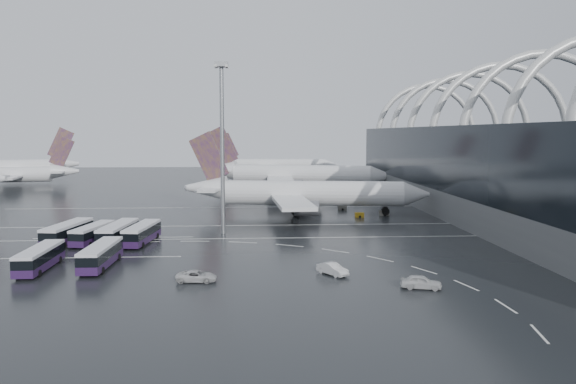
{
  "coord_description": "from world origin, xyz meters",
  "views": [
    {
      "loc": [
        1.24,
        -99.69,
        18.47
      ],
      "look_at": [
        7.59,
        9.26,
        7.0
      ],
      "focal_mm": 35.0,
      "sensor_mm": 36.0,
      "label": 1
    }
  ],
  "objects": [
    {
      "name": "lane_marking_mid",
      "position": [
        0.0,
        12.0,
        0.01
      ],
      "size": [
        120.0,
        0.25,
        0.01
      ],
      "primitive_type": "cube",
      "color": "silver",
      "rests_on": "ground"
    },
    {
      "name": "bus_row_near_a",
      "position": [
        -30.48,
        -4.35,
        1.84
      ],
      "size": [
        5.03,
        13.9,
        3.35
      ],
      "rotation": [
        0.0,
        0.0,
        1.42
      ],
      "color": "#2A123A",
      "rests_on": "ground"
    },
    {
      "name": "bus_row_far_c",
      "position": [
        -20.21,
        -22.07,
        1.72
      ],
      "size": [
        3.27,
        12.79,
        3.13
      ],
      "rotation": [
        0.0,
        0.0,
        1.55
      ],
      "color": "#2A123A",
      "rests_on": "ground"
    },
    {
      "name": "lane_marking_far",
      "position": [
        0.0,
        40.0,
        0.01
      ],
      "size": [
        120.0,
        0.25,
        0.01
      ],
      "primitive_type": "cube",
      "color": "silver",
      "rests_on": "ground"
    },
    {
      "name": "jet_remote_mid",
      "position": [
        -78.61,
        93.96,
        4.56
      ],
      "size": [
        40.56,
        32.79,
        17.65
      ],
      "rotation": [
        0.0,
        0.0,
        3.31
      ],
      "color": "silver",
      "rests_on": "ground"
    },
    {
      "name": "bus_bay_line_south",
      "position": [
        -24.0,
        -16.0,
        0.01
      ],
      "size": [
        28.0,
        0.25,
        0.01
      ],
      "primitive_type": "cube",
      "color": "silver",
      "rests_on": "ground"
    },
    {
      "name": "terminal",
      "position": [
        61.56,
        19.84,
        10.87
      ],
      "size": [
        42.0,
        160.0,
        34.9
      ],
      "color": "#525557",
      "rests_on": "ground"
    },
    {
      "name": "airliner_gate_c",
      "position": [
        9.11,
        138.53,
        4.68
      ],
      "size": [
        52.55,
        48.27,
        18.71
      ],
      "rotation": [
        0.0,
        0.0,
        -0.09
      ],
      "color": "silver",
      "rests_on": "ground"
    },
    {
      "name": "lane_marking_near",
      "position": [
        0.0,
        -2.0,
        0.01
      ],
      "size": [
        120.0,
        0.25,
        0.01
      ],
      "primitive_type": "cube",
      "color": "silver",
      "rests_on": "ground"
    },
    {
      "name": "van_curve_c",
      "position": [
        11.24,
        -28.27,
        0.78
      ],
      "size": [
        4.08,
        4.8,
        1.55
      ],
      "primitive_type": "imported",
      "rotation": [
        0.0,
        0.0,
        0.62
      ],
      "color": "silver",
      "rests_on": "ground"
    },
    {
      "name": "bus_bay_line_north",
      "position": [
        -24.0,
        0.0,
        0.01
      ],
      "size": [
        28.0,
        0.25,
        0.01
      ],
      "primitive_type": "cube",
      "color": "silver",
      "rests_on": "ground"
    },
    {
      "name": "bus_row_near_d",
      "position": [
        -17.91,
        -5.28,
        1.74
      ],
      "size": [
        4.33,
        13.1,
        3.17
      ],
      "rotation": [
        0.0,
        0.0,
        1.46
      ],
      "color": "#2A123A",
      "rests_on": "ground"
    },
    {
      "name": "van_curve_b",
      "position": [
        20.88,
        -35.44,
        0.82
      ],
      "size": [
        5.15,
        3.07,
        1.64
      ],
      "primitive_type": "imported",
      "rotation": [
        0.0,
        0.0,
        1.32
      ],
      "color": "silver",
      "rests_on": "ground"
    },
    {
      "name": "airliner_main",
      "position": [
        11.52,
        26.76,
        4.74
      ],
      "size": [
        55.88,
        48.52,
        18.93
      ],
      "rotation": [
        0.0,
        0.0,
        -0.15
      ],
      "color": "silver",
      "rests_on": "ground"
    },
    {
      "name": "gse_cart_belly_a",
      "position": [
        24.09,
        21.45,
        0.52
      ],
      "size": [
        1.91,
        1.13,
        1.04
      ],
      "primitive_type": "cube",
      "color": "#A97F16",
      "rests_on": "ground"
    },
    {
      "name": "bus_row_near_b",
      "position": [
        -26.27,
        -4.33,
        1.64
      ],
      "size": [
        4.85,
        12.41,
        2.98
      ],
      "rotation": [
        0.0,
        0.0,
        1.39
      ],
      "color": "#2A123A",
      "rests_on": "ground"
    },
    {
      "name": "gse_cart_belly_d",
      "position": [
        30.2,
        24.01,
        0.57
      ],
      "size": [
        2.09,
        1.24,
        1.14
      ],
      "primitive_type": "cube",
      "color": "slate",
      "rests_on": "ground"
    },
    {
      "name": "bus_row_far_a",
      "position": [
        -28.03,
        -23.25,
        1.67
      ],
      "size": [
        3.06,
        12.39,
        3.04
      ],
      "rotation": [
        0.0,
        0.0,
        1.58
      ],
      "color": "#2A123A",
      "rests_on": "ground"
    },
    {
      "name": "van_curve_a",
      "position": [
        -6.19,
        -30.73,
        0.7
      ],
      "size": [
        5.22,
        2.69,
        1.41
      ],
      "primitive_type": "imported",
      "rotation": [
        0.0,
        0.0,
        1.5
      ],
      "color": "silver",
      "rests_on": "ground"
    },
    {
      "name": "airliner_gate_b",
      "position": [
        12.69,
        76.3,
        5.24
      ],
      "size": [
        59.78,
        52.94,
        20.94
      ],
      "rotation": [
        0.0,
        0.0,
        -0.24
      ],
      "color": "silver",
      "rests_on": "ground"
    },
    {
      "name": "gse_cart_belly_b",
      "position": [
        22.12,
        33.29,
        0.55
      ],
      "size": [
        2.02,
        1.2,
        1.1
      ],
      "primitive_type": "cube",
      "color": "slate",
      "rests_on": "ground"
    },
    {
      "name": "bus_row_near_c",
      "position": [
        -21.84,
        -5.27,
        1.83
      ],
      "size": [
        4.31,
        13.77,
        3.33
      ],
      "rotation": [
        0.0,
        0.0,
        1.48
      ],
      "color": "#2A123A",
      "rests_on": "ground"
    },
    {
      "name": "ground",
      "position": [
        0.0,
        0.0,
        0.0
      ],
      "size": [
        420.0,
        420.0,
        0.0
      ],
      "primitive_type": "plane",
      "color": "black",
      "rests_on": "ground"
    },
    {
      "name": "floodlight_mast",
      "position": [
        -4.74,
        2.93,
        19.58
      ],
      "size": [
        2.39,
        2.39,
        31.13
      ],
      "color": "gray",
      "rests_on": "ground"
    },
    {
      "name": "jet_remote_far",
      "position": [
        -90.01,
        118.59,
        5.39
      ],
      "size": [
        46.89,
        38.16,
        20.87
      ],
      "rotation": [
        0.0,
        0.0,
        3.49
      ],
      "color": "silver",
      "rests_on": "ground"
    }
  ]
}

